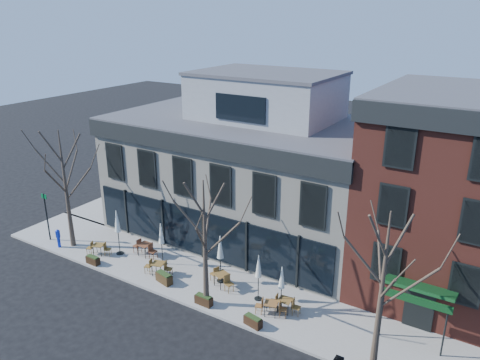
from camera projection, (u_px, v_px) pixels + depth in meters
The scene contains 25 objects.
ground at pixel (204, 260), 29.71m from camera, with size 120.00×120.00×0.00m, color black.
sidewalk_front at pixel (228, 291), 26.35m from camera, with size 33.50×4.70×0.15m, color gray.
sidewalk_side at pixel (139, 195), 40.08m from camera, with size 4.50×12.00×0.15m, color gray.
corner_building at pixel (247, 169), 32.13m from camera, with size 18.39×10.39×11.10m.
red_brick_building at pixel (450, 193), 25.31m from camera, with size 8.20×11.78×11.18m.
tree_corner at pixel (66, 188), 29.95m from camera, with size 3.93×3.98×7.92m.
tree_mid at pixel (205, 243), 23.82m from camera, with size 3.50×3.55×7.04m.
tree_right at pixel (382, 292), 19.25m from camera, with size 3.72×3.77×7.48m.
sign_pole at pixel (47, 214), 31.45m from camera, with size 0.50×0.10×3.40m.
call_box at pixel (58, 238), 30.86m from camera, with size 0.26×0.26×1.30m.
cafe_set_0 at pixel (99, 248), 29.98m from camera, with size 1.66×1.02×0.86m.
cafe_set_1 at pixel (145, 248), 29.86m from camera, with size 1.89×0.78×0.99m.
cafe_set_2 at pixel (158, 267), 27.70m from camera, with size 1.80×0.93×0.92m.
cafe_set_3 at pixel (222, 278), 26.48m from camera, with size 1.91×1.07×0.98m.
cafe_set_4 at pixel (271, 307), 23.98m from camera, with size 1.72×0.89×0.88m.
cafe_set_5 at pixel (285, 304), 24.23m from camera, with size 1.73×0.76×0.90m.
umbrella_0 at pixel (117, 224), 29.52m from camera, with size 0.48×0.48×3.03m.
umbrella_1 at pixel (161, 236), 28.36m from camera, with size 0.44×0.44×2.75m.
umbrella_2 at pixel (220, 250), 26.45m from camera, with size 0.47×0.47×2.92m.
umbrella_3 at pixel (259, 269), 24.80m from camera, with size 0.43×0.43×2.68m.
umbrella_4 at pixel (282, 280), 23.88m from camera, with size 0.41×0.41×2.58m.
planter_0 at pixel (93, 260), 28.94m from camera, with size 0.94×0.39×0.52m.
planter_1 at pixel (164, 278), 26.91m from camera, with size 1.18×0.68×0.62m.
planter_2 at pixel (204, 300), 24.90m from camera, with size 1.00×0.42×0.55m.
planter_3 at pixel (253, 321), 23.20m from camera, with size 1.02×0.56×0.54m.
Camera 1 is at (15.82, -21.05, 14.87)m, focal length 35.00 mm.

